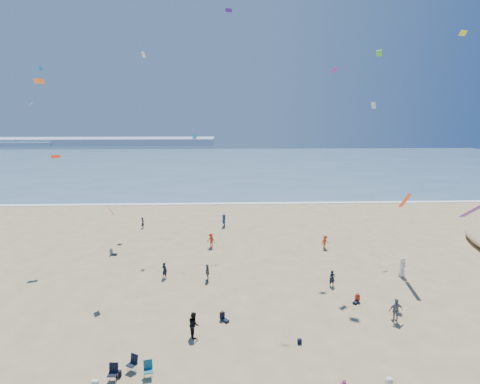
{
  "coord_description": "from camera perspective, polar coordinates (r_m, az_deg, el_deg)",
  "views": [
    {
      "loc": [
        1.08,
        -17.21,
        15.21
      ],
      "look_at": [
        2.0,
        8.0,
        9.87
      ],
      "focal_mm": 28.0,
      "sensor_mm": 36.0,
      "label": 1
    }
  ],
  "objects": [
    {
      "name": "navy_bag",
      "position": [
        27.37,
        9.07,
        -21.55
      ],
      "size": [
        0.28,
        0.18,
        0.34
      ],
      "primitive_type": "cube",
      "color": "black",
      "rests_on": "ground"
    },
    {
      "name": "black_backpack",
      "position": [
        25.47,
        -18.0,
        -24.85
      ],
      "size": [
        0.3,
        0.22,
        0.38
      ],
      "primitive_type": "cube",
      "color": "black",
      "rests_on": "ground"
    },
    {
      "name": "headland_near",
      "position": [
        208.85,
        -31.25,
        6.32
      ],
      "size": [
        40.0,
        14.0,
        2.0
      ],
      "primitive_type": "cube",
      "color": "#7A8EA8",
      "rests_on": "ground"
    },
    {
      "name": "standing_flyers",
      "position": [
        35.13,
        6.92,
        -12.27
      ],
      "size": [
        28.45,
        37.72,
        1.86
      ],
      "color": "slate",
      "rests_on": "ground"
    },
    {
      "name": "headland_far",
      "position": [
        197.39,
        -20.29,
        7.25
      ],
      "size": [
        110.0,
        20.0,
        3.2
      ],
      "primitive_type": "cube",
      "color": "#7A8EA8",
      "rests_on": "ground"
    },
    {
      "name": "kites_aloft",
      "position": [
        31.55,
        13.76,
        9.59
      ],
      "size": [
        42.99,
        41.57,
        26.6
      ],
      "color": "#20A6D6",
      "rests_on": "ground"
    },
    {
      "name": "seated_group",
      "position": [
        29.2,
        -0.75,
        -18.49
      ],
      "size": [
        24.29,
        24.27,
        0.84
      ],
      "color": "silver",
      "rests_on": "ground"
    },
    {
      "name": "chair_cluster",
      "position": [
        25.1,
        -16.3,
        -24.47
      ],
      "size": [
        2.67,
        1.52,
        1.0
      ],
      "color": "black",
      "rests_on": "ground"
    },
    {
      "name": "surf_line",
      "position": [
        64.04,
        -3.0,
        -1.78
      ],
      "size": [
        220.0,
        1.2,
        0.08
      ],
      "primitive_type": "cube",
      "color": "white",
      "rests_on": "ground"
    },
    {
      "name": "ocean",
      "position": [
        113.23,
        -2.63,
        4.22
      ],
      "size": [
        220.0,
        100.0,
        0.06
      ],
      "primitive_type": "cube",
      "color": "#476B84",
      "rests_on": "ground"
    },
    {
      "name": "white_tote",
      "position": [
        25.17,
        -21.18,
        -25.56
      ],
      "size": [
        0.35,
        0.2,
        0.4
      ],
      "primitive_type": "cube",
      "color": "white",
      "rests_on": "ground"
    }
  ]
}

